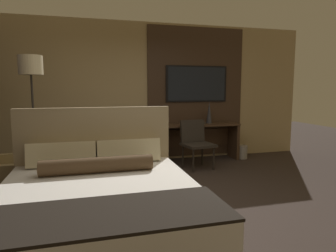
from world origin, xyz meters
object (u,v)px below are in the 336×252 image
desk_chair (196,140)px  vase_tall (209,112)px  waste_bin (242,152)px  desk (199,136)px  floor_lamp (31,76)px  bed (100,207)px  armchair_by_window (5,181)px  book (199,123)px  tv (197,84)px

desk_chair → vase_tall: vase_tall is taller
vase_tall → waste_bin: 1.12m
desk_chair → waste_bin: size_ratio=3.19×
desk → floor_lamp: bearing=-162.3°
vase_tall → desk_chair: bearing=-131.6°
waste_bin → desk: bearing=170.8°
bed → armchair_by_window: (-1.16, 1.39, -0.07)m
bed → desk_chair: bearing=51.4°
bed → waste_bin: size_ratio=7.53×
armchair_by_window → floor_lamp: bearing=-32.3°
vase_tall → floor_lamp: bearing=-163.2°
book → desk_chair: bearing=-117.7°
floor_lamp → waste_bin: floor_lamp is taller
floor_lamp → armchair_by_window: bearing=-119.1°
armchair_by_window → bed: bearing=-143.3°
bed → tv: size_ratio=1.58×
desk → vase_tall: (0.22, 0.01, 0.49)m
bed → desk_chair: size_ratio=2.36×
vase_tall → book: size_ratio=1.79×
armchair_by_window → book: size_ratio=3.17×
desk_chair → book: size_ratio=3.44×
bed → floor_lamp: 2.49m
desk → desk_chair: size_ratio=1.78×
tv → waste_bin: (0.92, -0.35, -1.44)m
floor_lamp → desk: bearing=17.7°
desk → tv: (0.00, 0.20, 1.07)m
desk_chair → waste_bin: 1.34m
desk → tv: size_ratio=1.19×
desk → book: (-0.01, -0.02, 0.27)m
book → waste_bin: size_ratio=0.93×
desk → waste_bin: bearing=-9.2°
desk → armchair_by_window: (-3.32, -1.51, -0.24)m
desk_chair → floor_lamp: size_ratio=0.46×
floor_lamp → book: bearing=17.4°
desk_chair → desk: bearing=53.1°
desk_chair → armchair_by_window: (-3.03, -0.94, -0.26)m
bed → floor_lamp: bearing=114.1°
vase_tall → tv: bearing=139.3°
desk_chair → book: bearing=53.2°
armchair_by_window → book: bearing=-69.1°
floor_lamp → vase_tall: floor_lamp is taller
floor_lamp → book: size_ratio=7.56×
armchair_by_window → waste_bin: (4.24, 1.36, -0.13)m
tv → book: 0.84m
desk → book: 0.27m
tv → armchair_by_window: (-3.32, -1.71, -1.31)m
bed → desk: bed is taller
desk_chair → armchair_by_window: 3.18m
desk_chair → floor_lamp: floor_lamp is taller
bed → tv: (2.16, 3.10, 1.24)m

